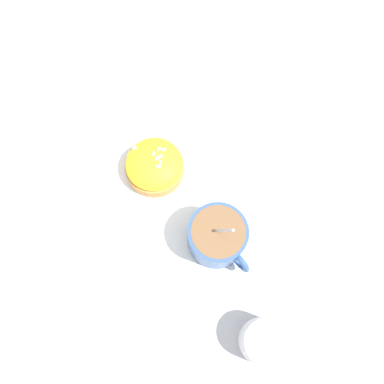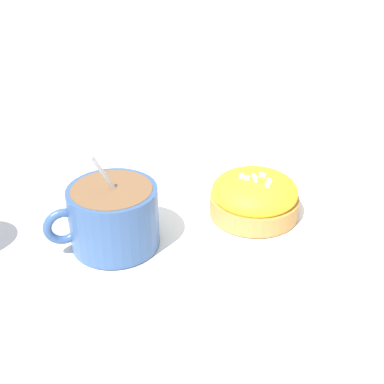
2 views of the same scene
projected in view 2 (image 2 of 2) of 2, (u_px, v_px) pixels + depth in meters
ground_plane at (187, 229)px, 0.59m from camera, size 3.00×3.00×0.00m
paper_napkin at (187, 227)px, 0.59m from camera, size 0.32×0.32×0.00m
coffee_cup at (113, 214)px, 0.55m from camera, size 0.12×0.09×0.11m
frosted_pastry at (254, 196)px, 0.60m from camera, size 0.10×0.10×0.05m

